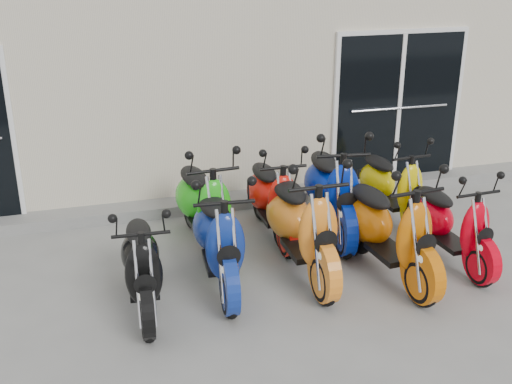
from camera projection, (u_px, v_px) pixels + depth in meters
ground at (271, 273)px, 7.16m from camera, size 80.00×80.00×0.00m
building at (184, 54)px, 11.22m from camera, size 14.00×6.00×3.20m
front_step at (228, 201)px, 8.94m from camera, size 14.00×0.40×0.15m
door_right at (398, 103)px, 9.30m from camera, size 2.02×0.08×2.22m
scooter_front_black at (141, 253)px, 6.27m from camera, size 0.69×1.70×1.23m
scooter_front_blue at (218, 226)px, 6.69m from camera, size 0.81×1.92×1.39m
scooter_front_orange_a at (302, 212)px, 6.91m from camera, size 0.73×2.00×1.47m
scooter_front_orange_b at (390, 216)px, 6.86m from camera, size 0.87×1.98×1.43m
scooter_front_red at (453, 213)px, 7.18m from camera, size 0.69×1.69×1.23m
scooter_back_green at (203, 193)px, 7.53m from camera, size 0.83×1.93×1.39m
scooter_back_red at (273, 188)px, 7.82m from camera, size 0.66×1.76×1.30m
scooter_back_blue at (332, 179)px, 7.88m from camera, size 0.98×2.06×1.46m
scooter_back_yellow at (393, 176)px, 8.30m from camera, size 0.73×1.70×1.23m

